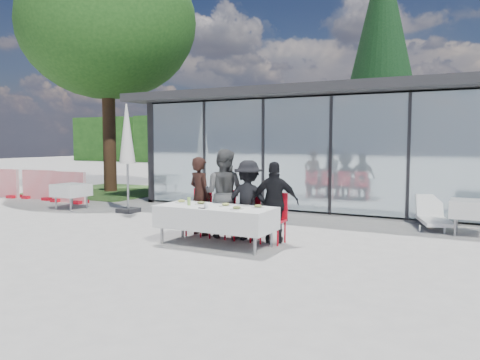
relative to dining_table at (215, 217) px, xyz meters
name	(u,v)px	position (x,y,z in m)	size (l,w,h in m)	color
ground	(220,241)	(-0.13, 0.38, -0.54)	(90.00, 90.00, 0.00)	#9E9A95
pavilion	(397,136)	(1.87, 8.55, 1.61)	(14.80, 8.80, 3.44)	gray
treeline	(386,138)	(-2.13, 28.38, 1.66)	(62.50, 2.00, 4.40)	#183D13
dining_table	(215,217)	(0.00, 0.00, 0.00)	(2.26, 0.96, 0.75)	silver
diner_a	(200,196)	(-0.82, 0.75, 0.29)	(0.60, 0.60, 1.65)	black
diner_chair_a	(200,209)	(-0.82, 0.75, 0.00)	(0.44, 0.44, 0.97)	red
diner_b	(224,194)	(-0.25, 0.75, 0.37)	(0.88, 0.88, 1.81)	#515151
diner_chair_b	(224,211)	(-0.25, 0.75, 0.00)	(0.44, 0.44, 0.97)	red
diner_c	(248,200)	(0.32, 0.75, 0.26)	(1.03, 1.03, 1.60)	black
diner_chair_c	(248,213)	(0.32, 0.75, 0.00)	(0.44, 0.44, 0.97)	red
diner_d	(275,202)	(0.90, 0.75, 0.25)	(0.93, 0.93, 1.59)	black
diner_chair_d	(275,215)	(0.90, 0.75, 0.00)	(0.44, 0.44, 0.97)	red
plate_a	(182,202)	(-0.86, 0.12, 0.24)	(0.25, 0.25, 0.07)	white
plate_b	(201,203)	(-0.37, 0.07, 0.24)	(0.25, 0.25, 0.07)	white
plate_c	(226,205)	(0.18, 0.08, 0.24)	(0.25, 0.25, 0.07)	white
plate_d	(258,207)	(0.82, 0.16, 0.24)	(0.25, 0.25, 0.07)	white
plate_extra	(237,208)	(0.57, -0.20, 0.24)	(0.25, 0.25, 0.07)	white
juice_bottle	(189,201)	(-0.53, -0.11, 0.29)	(0.06, 0.06, 0.16)	#85B74C
drinking_glasses	(206,205)	(-0.03, -0.29, 0.26)	(0.07, 0.07, 0.10)	silver
folded_eyeglasses	(202,208)	(-0.07, -0.37, 0.22)	(0.14, 0.03, 0.01)	black
spare_table_left	(71,190)	(-6.17, 2.15, 0.02)	(0.86, 0.86, 0.74)	silver
spare_table_right	(472,209)	(4.29, 3.34, 0.02)	(0.86, 0.86, 0.74)	silver
market_umbrella	(127,141)	(-4.28, 2.44, 1.44)	(0.50, 0.50, 3.00)	black
lounger	(433,216)	(3.47, 3.94, -0.28)	(0.98, 1.45, 0.72)	white
deciduous_tree	(107,24)	(-8.63, 6.38, 5.94)	(7.04, 6.40, 9.38)	#382316
conifer_tree	(382,48)	(0.37, 13.38, 5.45)	(4.00, 4.00, 10.50)	#382316
grass_patch	(111,191)	(-8.63, 6.38, -0.53)	(5.00, 5.00, 0.02)	#385926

